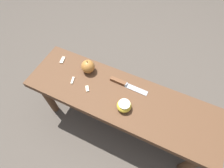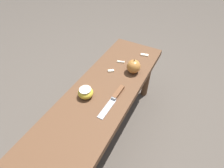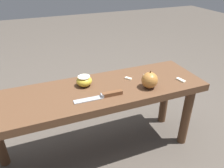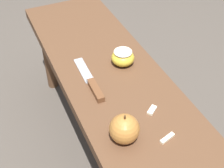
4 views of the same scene
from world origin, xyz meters
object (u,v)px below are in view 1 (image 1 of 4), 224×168
(knife, at_px, (123,83))
(apple_whole, at_px, (88,67))
(apple_cut, at_px, (124,106))
(wooden_bench, at_px, (121,102))

(knife, xyz_separation_m, apple_whole, (0.24, 0.00, 0.03))
(apple_cut, bearing_deg, apple_whole, -25.08)
(wooden_bench, relative_size, apple_cut, 14.17)
(wooden_bench, height_order, apple_whole, apple_whole)
(wooden_bench, xyz_separation_m, knife, (0.02, -0.08, 0.08))
(knife, relative_size, apple_cut, 2.93)
(apple_whole, bearing_deg, apple_cut, 154.92)
(knife, height_order, apple_cut, apple_cut)
(wooden_bench, bearing_deg, apple_whole, -17.55)
(wooden_bench, height_order, knife, knife)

